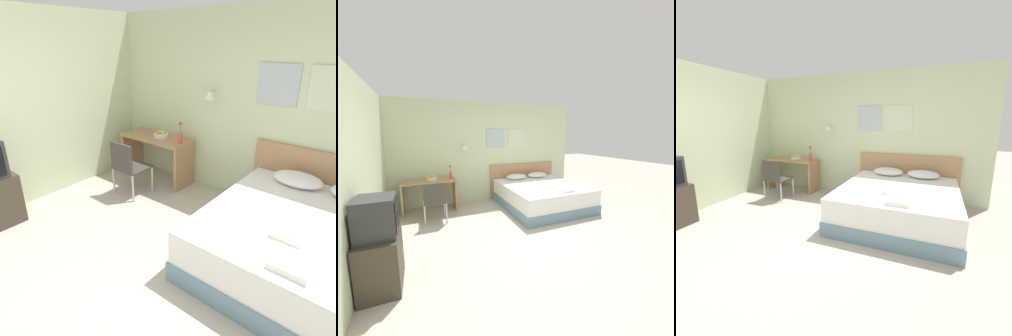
% 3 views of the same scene
% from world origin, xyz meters
% --- Properties ---
extents(ground_plane, '(24.00, 24.00, 0.00)m').
position_xyz_m(ground_plane, '(0.00, 0.00, 0.00)').
color(ground_plane, '#B2A899').
extents(wall_back, '(5.46, 0.31, 2.65)m').
position_xyz_m(wall_back, '(0.01, 2.56, 1.33)').
color(wall_back, beige).
rests_on(wall_back, ground_plane).
extents(bed, '(1.90, 2.04, 0.57)m').
position_xyz_m(bed, '(1.19, 1.45, 0.28)').
color(bed, '#66899E').
rests_on(bed, ground_plane).
extents(headboard, '(2.02, 0.06, 0.97)m').
position_xyz_m(headboard, '(1.19, 2.50, 0.48)').
color(headboard, '#A87F56').
rests_on(headboard, ground_plane).
extents(pillow_left, '(0.59, 0.40, 0.15)m').
position_xyz_m(pillow_left, '(0.86, 2.22, 0.65)').
color(pillow_left, white).
rests_on(pillow_left, bed).
extents(folded_towel_near_foot, '(0.28, 0.35, 0.06)m').
position_xyz_m(folded_towel_near_foot, '(1.15, 1.14, 0.60)').
color(folded_towel_near_foot, white).
rests_on(folded_towel_near_foot, bed).
extents(folded_towel_mid_bed, '(0.31, 0.27, 0.06)m').
position_xyz_m(folded_towel_mid_bed, '(1.31, 0.69, 0.60)').
color(folded_towel_mid_bed, white).
rests_on(folded_towel_mid_bed, bed).
extents(desk, '(1.20, 0.55, 0.75)m').
position_xyz_m(desk, '(-1.43, 2.20, 0.52)').
color(desk, '#A87F56').
rests_on(desk, ground_plane).
extents(desk_chair, '(0.46, 0.46, 0.86)m').
position_xyz_m(desk_chair, '(-1.36, 1.46, 0.51)').
color(desk_chair, '#3D3833').
rests_on(desk_chair, ground_plane).
extents(fruit_bowl, '(0.24, 0.24, 0.11)m').
position_xyz_m(fruit_bowl, '(-1.36, 2.24, 0.79)').
color(fruit_bowl, silver).
rests_on(fruit_bowl, desk).
extents(flower_vase, '(0.07, 0.07, 0.34)m').
position_xyz_m(flower_vase, '(-0.93, 2.19, 0.87)').
color(flower_vase, '#D14C42').
rests_on(flower_vase, desk).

